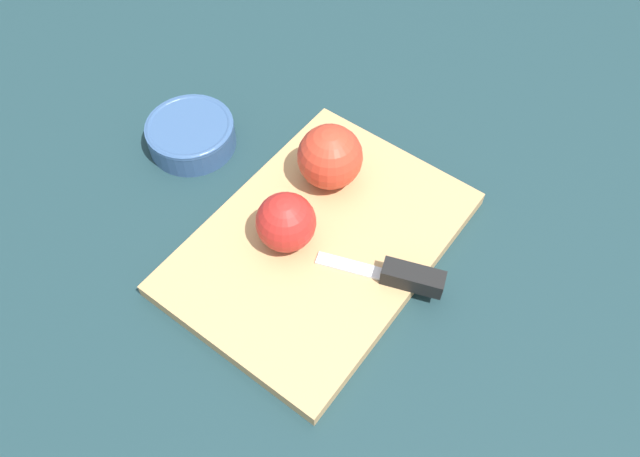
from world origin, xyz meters
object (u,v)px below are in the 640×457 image
at_px(apple_half_right, 286,222).
at_px(bowl, 191,133).
at_px(apple_half_left, 330,157).
at_px(knife, 407,277).

distance_m(apple_half_right, bowl, 0.22).
bearing_deg(apple_half_left, knife, 29.41).
xyz_separation_m(apple_half_left, bowl, (0.04, -0.19, -0.04)).
bearing_deg(bowl, apple_half_right, 73.61).
bearing_deg(bowl, apple_half_left, 102.99).
height_order(apple_half_right, bowl, apple_half_right).
bearing_deg(apple_half_left, bowl, -112.40).
height_order(apple_half_left, bowl, apple_half_left).
distance_m(apple_half_left, bowl, 0.20).
height_order(apple_half_right, knife, apple_half_right).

